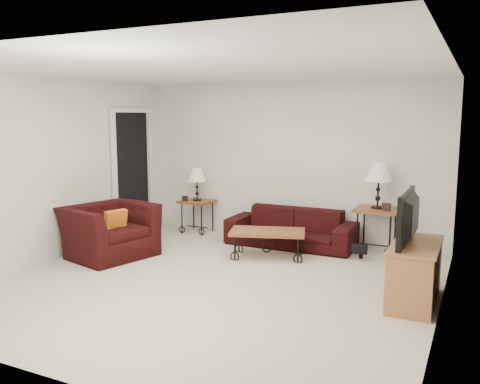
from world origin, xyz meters
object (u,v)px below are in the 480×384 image
Objects in this scene: tv_stand at (415,273)px; sofa at (291,228)px; side_table_right at (376,230)px; lamp_left at (197,184)px; lamp_right at (378,186)px; armchair at (110,231)px; side_table_left at (197,216)px; television at (416,218)px; backpack at (361,244)px; coffee_table at (267,244)px.

sofa is at bearing 140.33° from tv_stand.
lamp_left reaches higher than side_table_right.
lamp_right reaches higher than armchair.
side_table_right reaches higher than tv_stand.
armchair is (-2.10, -1.68, 0.08)m from sofa.
side_table_left is 0.84× the size of lamp_right.
lamp_right is 0.62× the size of tv_stand.
backpack is (-0.85, 1.40, -0.71)m from television.
side_table_right is at bearing 0.00° from side_table_left.
side_table_left is 2.93m from backpack.
coffee_table is 1.08× the size of television.
lamp_right is 0.90m from backpack.
armchair is 4.12m from television.
coffee_table is at bearing -113.94° from television.
lamp_left is 1.94m from armchair.
side_table_left is 0.84× the size of side_table_right.
lamp_left reaches higher than coffee_table.
backpack is at bearing -8.59° from side_table_left.
sofa is 1.88× the size of coffee_table.
sofa is 2.60m from tv_stand.
sofa is 1.45m from lamp_right.
sofa is 1.82× the size of tv_stand.
side_table_left is 1.93m from coffee_table.
armchair is (-2.03, -0.93, 0.17)m from coffee_table.
lamp_left is 3.00m from backpack.
armchair is 1.06× the size of tv_stand.
side_table_left is (-1.77, 0.18, -0.01)m from sofa.
side_table_right is at bearing 83.58° from backpack.
lamp_left reaches higher than sofa.
lamp_left is at bearing 4.34° from armchair.
armchair is at bearing -147.57° from backpack.
side_table_left reaches higher than coffee_table.
side_table_left is at bearing 180.00° from lamp_right.
lamp_right reaches higher than television.
armchair is 2.71× the size of backpack.
lamp_right is at bearing 83.58° from backpack.
tv_stand is 0.60m from television.
television reaches higher than side_table_left.
side_table_right is at bearing 0.00° from lamp_left.
sofa is 1.27m from side_table_right.
side_table_right is 0.47m from backpack.
television is at bearing -39.95° from sofa.
backpack is (-0.12, -0.44, -0.78)m from lamp_right.
lamp_right is 1.58× the size of backpack.
side_table_right is 1.00× the size of lamp_right.
lamp_right is 0.58× the size of armchair.
side_table_right is 0.58× the size of armchair.
lamp_right reaches higher than side_table_right.
television is (-0.02, 0.00, 0.60)m from tv_stand.
television reaches higher than armchair.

